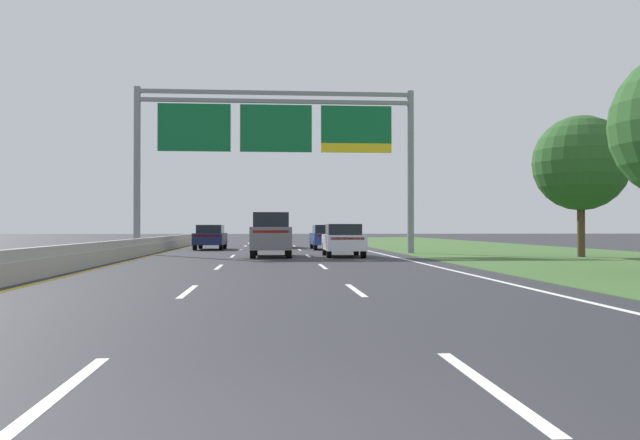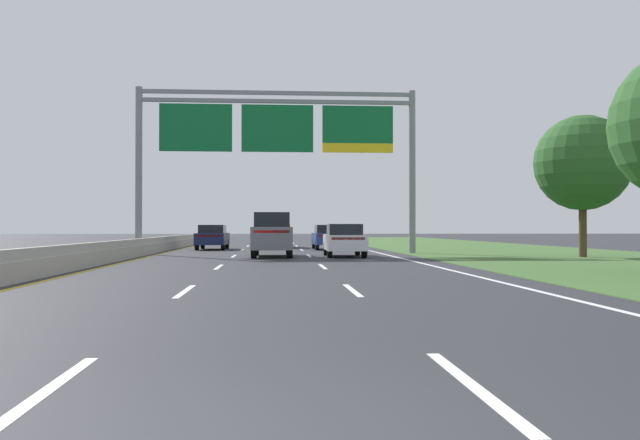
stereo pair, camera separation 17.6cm
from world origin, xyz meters
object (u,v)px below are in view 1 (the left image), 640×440
at_px(car_white_right_lane_sedan, 343,240).
at_px(car_navy_left_lane_sedan, 210,237).
at_px(car_blue_right_lane_sedan, 326,237).
at_px(pickup_truck_gold, 272,232).
at_px(roadside_tree_mid, 581,163).
at_px(car_grey_centre_lane_suv, 271,234).
at_px(overhead_sign_gantry, 276,136).

height_order(car_white_right_lane_sedan, car_navy_left_lane_sedan, same).
distance_m(car_blue_right_lane_sedan, car_navy_left_lane_sedan, 7.37).
xyz_separation_m(pickup_truck_gold, car_white_right_lane_sedan, (3.36, -15.11, -0.26)).
relative_size(pickup_truck_gold, roadside_tree_mid, 0.81).
bearing_deg(car_grey_centre_lane_suv, roadside_tree_mid, -96.04).
height_order(overhead_sign_gantry, roadside_tree_mid, overhead_sign_gantry).
height_order(overhead_sign_gantry, car_navy_left_lane_sedan, overhead_sign_gantry).
bearing_deg(roadside_tree_mid, car_navy_left_lane_sedan, 146.07).
bearing_deg(pickup_truck_gold, car_white_right_lane_sedan, -168.67).
relative_size(car_navy_left_lane_sedan, roadside_tree_mid, 0.66).
distance_m(car_white_right_lane_sedan, roadside_tree_mid, 11.83).
xyz_separation_m(overhead_sign_gantry, car_blue_right_lane_sedan, (3.27, 6.73, -5.51)).
height_order(pickup_truck_gold, car_grey_centre_lane_suv, pickup_truck_gold).
bearing_deg(roadside_tree_mid, pickup_truck_gold, 131.04).
height_order(car_white_right_lane_sedan, car_grey_centre_lane_suv, car_grey_centre_lane_suv).
distance_m(car_white_right_lane_sedan, car_navy_left_lane_sedan, 13.07).
xyz_separation_m(car_blue_right_lane_sedan, roadside_tree_mid, (11.08, -12.06, 3.63)).
bearing_deg(car_grey_centre_lane_suv, car_blue_right_lane_sedan, -18.38).
bearing_deg(overhead_sign_gantry, car_white_right_lane_sedan, -49.73).
xyz_separation_m(car_white_right_lane_sedan, roadside_tree_mid, (11.15, -1.55, 3.63)).
relative_size(overhead_sign_gantry, pickup_truck_gold, 2.77).
height_order(pickup_truck_gold, car_white_right_lane_sedan, pickup_truck_gold).
bearing_deg(car_blue_right_lane_sedan, overhead_sign_gantry, 153.55).
bearing_deg(car_blue_right_lane_sedan, car_white_right_lane_sedan, 179.12).
xyz_separation_m(car_blue_right_lane_sedan, car_white_right_lane_sedan, (-0.07, -10.51, 0.00)).
bearing_deg(car_blue_right_lane_sedan, roadside_tree_mid, -137.94).
bearing_deg(pickup_truck_gold, roadside_tree_mid, -140.17).
bearing_deg(car_white_right_lane_sedan, overhead_sign_gantry, 41.48).
relative_size(car_white_right_lane_sedan, roadside_tree_mid, 0.66).
bearing_deg(pickup_truck_gold, car_grey_centre_lane_suv, 178.34).
distance_m(overhead_sign_gantry, roadside_tree_mid, 15.42).
relative_size(overhead_sign_gantry, car_white_right_lane_sedan, 3.39).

